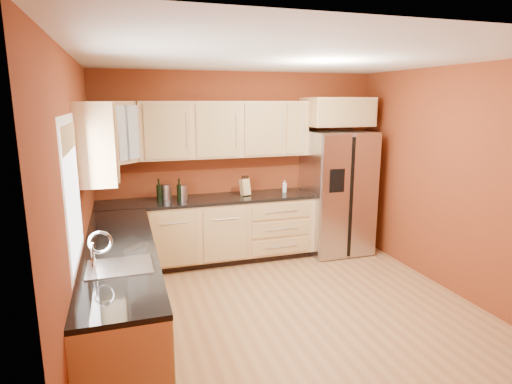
# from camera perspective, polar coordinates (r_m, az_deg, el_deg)

# --- Properties ---
(floor) EXTENTS (4.00, 4.00, 0.00)m
(floor) POSITION_cam_1_polar(r_m,az_deg,el_deg) (4.72, 4.85, -15.80)
(floor) COLOR #99653B
(floor) RESTS_ON ground
(ceiling) EXTENTS (4.00, 4.00, 0.00)m
(ceiling) POSITION_cam_1_polar(r_m,az_deg,el_deg) (4.19, 5.51, 17.42)
(ceiling) COLOR silver
(ceiling) RESTS_ON wall_back
(wall_back) EXTENTS (4.00, 0.04, 2.60)m
(wall_back) POSITION_cam_1_polar(r_m,az_deg,el_deg) (6.14, -2.05, 3.60)
(wall_back) COLOR maroon
(wall_back) RESTS_ON floor
(wall_front) EXTENTS (4.00, 0.04, 2.60)m
(wall_front) POSITION_cam_1_polar(r_m,az_deg,el_deg) (2.62, 22.43, -9.15)
(wall_front) COLOR maroon
(wall_front) RESTS_ON floor
(wall_left) EXTENTS (0.04, 4.00, 2.60)m
(wall_left) POSITION_cam_1_polar(r_m,az_deg,el_deg) (3.97, -22.56, -2.05)
(wall_left) COLOR maroon
(wall_left) RESTS_ON floor
(wall_right) EXTENTS (0.04, 4.00, 2.60)m
(wall_right) POSITION_cam_1_polar(r_m,az_deg,el_deg) (5.36, 25.31, 1.19)
(wall_right) COLOR maroon
(wall_right) RESTS_ON floor
(base_cabinets_back) EXTENTS (2.90, 0.60, 0.88)m
(base_cabinets_back) POSITION_cam_1_polar(r_m,az_deg,el_deg) (5.92, -6.36, -5.33)
(base_cabinets_back) COLOR tan
(base_cabinets_back) RESTS_ON floor
(base_cabinets_left) EXTENTS (0.60, 2.80, 0.88)m
(base_cabinets_left) POSITION_cam_1_polar(r_m,az_deg,el_deg) (4.24, -17.45, -13.16)
(base_cabinets_left) COLOR tan
(base_cabinets_left) RESTS_ON floor
(countertop_back) EXTENTS (2.90, 0.62, 0.04)m
(countertop_back) POSITION_cam_1_polar(r_m,az_deg,el_deg) (5.79, -6.44, -1.01)
(countertop_back) COLOR black
(countertop_back) RESTS_ON base_cabinets_back
(countertop_left) EXTENTS (0.62, 2.80, 0.04)m
(countertop_left) POSITION_cam_1_polar(r_m,az_deg,el_deg) (4.07, -17.72, -7.26)
(countertop_left) COLOR black
(countertop_left) RESTS_ON base_cabinets_left
(upper_cabinets_back) EXTENTS (2.30, 0.33, 0.75)m
(upper_cabinets_back) POSITION_cam_1_polar(r_m,az_deg,el_deg) (5.86, -4.03, 8.34)
(upper_cabinets_back) COLOR tan
(upper_cabinets_back) RESTS_ON wall_back
(upper_cabinets_left) EXTENTS (0.33, 1.35, 0.75)m
(upper_cabinets_left) POSITION_cam_1_polar(r_m,az_deg,el_deg) (4.59, -20.31, 6.58)
(upper_cabinets_left) COLOR tan
(upper_cabinets_left) RESTS_ON wall_left
(corner_upper_cabinet) EXTENTS (0.67, 0.67, 0.75)m
(corner_upper_cabinet) POSITION_cam_1_polar(r_m,az_deg,el_deg) (5.53, -18.19, 7.55)
(corner_upper_cabinet) COLOR tan
(corner_upper_cabinet) RESTS_ON wall_back
(over_fridge_cabinet) EXTENTS (0.92, 0.60, 0.40)m
(over_fridge_cabinet) POSITION_cam_1_polar(r_m,az_deg,el_deg) (6.29, 10.79, 10.47)
(over_fridge_cabinet) COLOR tan
(over_fridge_cabinet) RESTS_ON wall_back
(refrigerator) EXTENTS (0.90, 0.75, 1.78)m
(refrigerator) POSITION_cam_1_polar(r_m,az_deg,el_deg) (6.36, 10.70, -0.04)
(refrigerator) COLOR silver
(refrigerator) RESTS_ON floor
(window) EXTENTS (0.03, 0.90, 1.00)m
(window) POSITION_cam_1_polar(r_m,az_deg,el_deg) (3.43, -23.22, 0.05)
(window) COLOR white
(window) RESTS_ON wall_left
(sink_faucet) EXTENTS (0.50, 0.42, 0.30)m
(sink_faucet) POSITION_cam_1_polar(r_m,az_deg,el_deg) (3.54, -17.87, -7.27)
(sink_faucet) COLOR white
(sink_faucet) RESTS_ON countertop_left
(canister_left) EXTENTS (0.15, 0.15, 0.20)m
(canister_left) POSITION_cam_1_polar(r_m,az_deg,el_deg) (5.69, -9.75, -0.09)
(canister_left) COLOR silver
(canister_left) RESTS_ON countertop_back
(canister_right) EXTENTS (0.17, 0.17, 0.21)m
(canister_right) POSITION_cam_1_polar(r_m,az_deg,el_deg) (5.73, -11.83, -0.04)
(canister_right) COLOR silver
(canister_right) RESTS_ON countertop_back
(wine_bottle_a) EXTENTS (0.07, 0.07, 0.30)m
(wine_bottle_a) POSITION_cam_1_polar(r_m,az_deg,el_deg) (5.64, -10.18, 0.28)
(wine_bottle_a) COLOR black
(wine_bottle_a) RESTS_ON countertop_back
(wine_bottle_b) EXTENTS (0.07, 0.07, 0.30)m
(wine_bottle_b) POSITION_cam_1_polar(r_m,az_deg,el_deg) (5.70, -12.81, 0.27)
(wine_bottle_b) COLOR black
(wine_bottle_b) RESTS_ON countertop_back
(knife_block) EXTENTS (0.14, 0.13, 0.23)m
(knife_block) POSITION_cam_1_polar(r_m,az_deg,el_deg) (5.92, -1.49, 0.66)
(knife_block) COLOR tan
(knife_block) RESTS_ON countertop_back
(soap_dispenser) EXTENTS (0.07, 0.07, 0.17)m
(soap_dispenser) POSITION_cam_1_polar(r_m,az_deg,el_deg) (6.12, 3.83, 0.76)
(soap_dispenser) COLOR white
(soap_dispenser) RESTS_ON countertop_back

